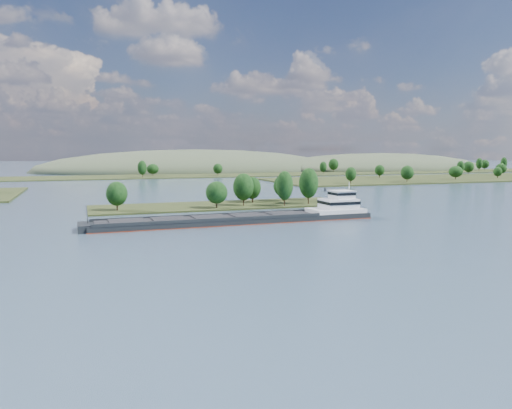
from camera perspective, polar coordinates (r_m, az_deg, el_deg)
name	(u,v)px	position (r m, az deg, el deg)	size (l,w,h in m)	color
ground	(281,229)	(137.83, 2.89, -2.85)	(1800.00, 1800.00, 0.00)	#314055
tree_island	(242,195)	(194.78, -1.62, 1.10)	(100.00, 30.00, 15.40)	#242D14
right_bank	(472,177)	(417.08, 23.49, 2.90)	(320.00, 90.00, 13.51)	#242D14
back_shoreline	(159,176)	(410.52, -11.06, 3.23)	(900.00, 60.00, 15.30)	#242D14
hill_east	(379,169)	(569.26, 13.89, 3.93)	(260.00, 140.00, 36.00)	#3A4630
hill_west	(196,171)	(518.54, -6.92, 3.85)	(320.00, 160.00, 44.00)	#3A4630
cargo_barge	(254,217)	(151.46, -0.19, -1.44)	(88.76, 12.78, 11.97)	black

